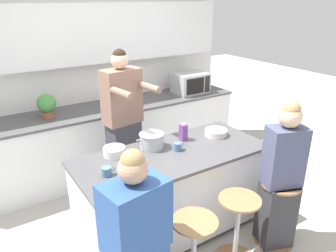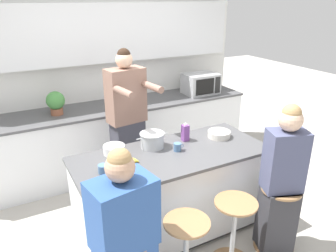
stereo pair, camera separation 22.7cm
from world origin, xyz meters
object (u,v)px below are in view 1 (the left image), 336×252
object	(u,v)px
person_seated_near	(281,181)
coffee_cup_near	(107,171)
bar_stool_center_right	(237,228)
potted_plant	(47,105)
juice_carton	(183,132)
microwave	(190,83)
kitchen_island	(172,193)
bar_stool_rightmost	(277,211)
bar_stool_center_left	(194,252)
banana_bunch	(132,162)
cooking_pot	(152,141)
coffee_cup_far	(178,147)
person_cooking	(124,131)
fruit_bowl	(114,151)
person_wrapped_blanket	(136,246)

from	to	relation	value
person_seated_near	coffee_cup_near	size ratio (longest dim) A/B	12.42
bar_stool_center_right	potted_plant	size ratio (longest dim) A/B	2.29
coffee_cup_near	juice_carton	xyz separation A→B (m)	(0.95, 0.24, 0.05)
coffee_cup_near	microwave	xyz separation A→B (m)	(2.00, 1.55, 0.14)
microwave	kitchen_island	bearing A→B (deg)	-131.19
bar_stool_rightmost	microwave	world-z (taller)	microwave
bar_stool_center_left	banana_bunch	xyz separation A→B (m)	(-0.18, 0.69, 0.55)
person_seated_near	cooking_pot	world-z (taller)	person_seated_near
coffee_cup_far	person_seated_near	bearing A→B (deg)	-47.27
person_cooking	coffee_cup_near	size ratio (longest dim) A/B	15.15
person_seated_near	banana_bunch	distance (m)	1.37
person_cooking	potted_plant	bearing A→B (deg)	119.37
bar_stool_center_left	coffee_cup_far	bearing A→B (deg)	65.62
fruit_bowl	cooking_pot	bearing A→B (deg)	-6.92
bar_stool_rightmost	coffee_cup_far	bearing A→B (deg)	133.32
fruit_bowl	potted_plant	size ratio (longest dim) A/B	0.71
bar_stool_center_right	juice_carton	distance (m)	1.06
coffee_cup_far	bar_stool_center_right	bearing A→B (deg)	-75.62
person_seated_near	fruit_bowl	size ratio (longest dim) A/B	7.15
juice_carton	bar_stool_center_left	bearing A→B (deg)	-120.07
coffee_cup_near	microwave	distance (m)	2.53
fruit_bowl	microwave	bearing A→B (deg)	34.71
fruit_bowl	kitchen_island	bearing A→B (deg)	-27.99
bar_stool_center_left	kitchen_island	bearing A→B (deg)	70.06
bar_stool_center_right	juice_carton	xyz separation A→B (m)	(0.01, 0.86, 0.61)
bar_stool_rightmost	person_wrapped_blanket	bearing A→B (deg)	179.93
person_seated_near	coffee_cup_far	world-z (taller)	person_seated_near
bar_stool_center_right	coffee_cup_far	size ratio (longest dim) A/B	6.22
fruit_bowl	juice_carton	size ratio (longest dim) A/B	1.10
bar_stool_center_left	microwave	bearing A→B (deg)	54.48
person_wrapped_blanket	banana_bunch	xyz separation A→B (m)	(0.33, 0.69, 0.25)
kitchen_island	person_seated_near	xyz separation A→B (m)	(0.73, -0.69, 0.24)
bar_stool_center_left	potted_plant	distance (m)	2.40
bar_stool_rightmost	person_cooking	xyz separation A→B (m)	(-0.90, 1.44, 0.53)
person_cooking	person_wrapped_blanket	xyz separation A→B (m)	(-0.61, -1.44, -0.22)
microwave	bar_stool_center_right	bearing A→B (deg)	-116.13
person_cooking	kitchen_island	bearing A→B (deg)	-86.00
coffee_cup_far	microwave	xyz separation A→B (m)	(1.24, 1.47, 0.14)
person_wrapped_blanket	juice_carton	bearing A→B (deg)	31.64
potted_plant	person_cooking	bearing A→B (deg)	-53.03
bar_stool_center_left	coffee_cup_far	xyz separation A→B (m)	(0.32, 0.71, 0.57)
banana_bunch	potted_plant	distance (m)	1.59
kitchen_island	coffee_cup_near	size ratio (longest dim) A/B	15.92
kitchen_island	microwave	xyz separation A→B (m)	(1.31, 1.50, 0.62)
cooking_pot	fruit_bowl	size ratio (longest dim) A/B	1.61
bar_stool_center_left	cooking_pot	size ratio (longest dim) A/B	2.01
kitchen_island	bar_stool_center_right	size ratio (longest dim) A/B	2.83
person_cooking	banana_bunch	world-z (taller)	person_cooking
fruit_bowl	coffee_cup_near	world-z (taller)	fruit_bowl
bar_stool_center_left	juice_carton	distance (m)	1.19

